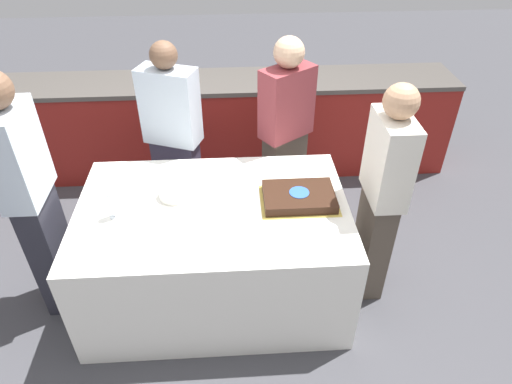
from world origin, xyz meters
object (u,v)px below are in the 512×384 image
object	(u,v)px
person_seated_right	(382,195)
person_standing_back	(174,141)
plate_stack	(175,193)
person_cutting_cake	(285,135)
wine_glass	(112,201)
cake	(299,197)
person_seated_left	(32,199)

from	to	relation	value
person_seated_right	person_standing_back	size ratio (longest dim) A/B	1.00
plate_stack	person_seated_right	xyz separation A→B (m)	(1.32, -0.12, 0.01)
plate_stack	person_cutting_cake	world-z (taller)	person_cutting_cake
wine_glass	person_seated_right	bearing A→B (deg)	2.25
cake	wine_glass	bearing A→B (deg)	-175.58
cake	person_seated_left	xyz separation A→B (m)	(-1.63, -0.02, 0.08)
wine_glass	person_seated_left	bearing A→B (deg)	172.33
person_seated_left	cake	bearing A→B (deg)	-89.21
cake	person_seated_right	xyz separation A→B (m)	(0.53, -0.02, 0.00)
person_cutting_cake	person_standing_back	bearing A→B (deg)	-35.19
cake	plate_stack	xyz separation A→B (m)	(-0.79, 0.10, -0.00)
person_cutting_cake	person_seated_left	world-z (taller)	person_seated_left
person_seated_left	person_standing_back	xyz separation A→B (m)	(0.78, 0.78, -0.08)
wine_glass	person_seated_right	size ratio (longest dim) A/B	0.12
cake	person_standing_back	world-z (taller)	person_standing_back
cake	person_standing_back	size ratio (longest dim) A/B	0.31
person_standing_back	plate_stack	bearing A→B (deg)	116.10
wine_glass	person_standing_back	distance (m)	0.90
wine_glass	person_seated_right	world-z (taller)	person_seated_right
person_seated_right	person_standing_back	xyz separation A→B (m)	(-1.38, 0.78, -0.01)
plate_stack	person_cutting_cake	size ratio (longest dim) A/B	0.13
wine_glass	person_seated_left	distance (m)	0.49
plate_stack	person_cutting_cake	distance (m)	1.03
wine_glass	plate_stack	bearing A→B (deg)	27.79
person_seated_right	person_cutting_cake	bearing A→B (deg)	-145.90
plate_stack	person_seated_right	bearing A→B (deg)	-5.16
person_seated_left	person_seated_right	world-z (taller)	person_seated_left
plate_stack	person_seated_right	world-z (taller)	person_seated_right
cake	person_cutting_cake	distance (m)	0.76
wine_glass	person_standing_back	size ratio (longest dim) A/B	0.12
plate_stack	cake	bearing A→B (deg)	-6.96
cake	plate_stack	distance (m)	0.80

